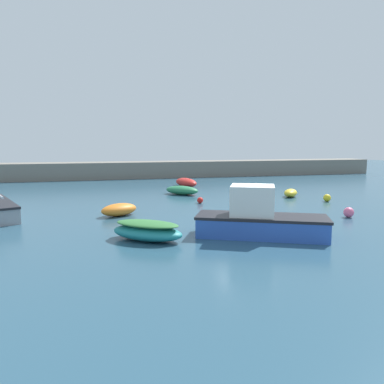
# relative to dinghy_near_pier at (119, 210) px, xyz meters

# --- Properties ---
(ground_plane) EXTENTS (120.00, 120.00, 0.20)m
(ground_plane) POSITION_rel_dinghy_near_pier_xyz_m (5.49, -5.13, -0.45)
(ground_plane) COLOR #284C60
(harbor_breakwater) EXTENTS (58.17, 3.57, 1.89)m
(harbor_breakwater) POSITION_rel_dinghy_near_pier_xyz_m (5.49, 23.14, 0.59)
(harbor_breakwater) COLOR slate
(harbor_breakwater) RESTS_ON ground_plane
(dinghy_near_pier) EXTENTS (2.50, 2.09, 0.70)m
(dinghy_near_pier) POSITION_rel_dinghy_near_pier_xyz_m (0.00, 0.00, 0.00)
(dinghy_near_pier) COLOR orange
(dinghy_near_pier) RESTS_ON ground_plane
(rowboat_blue_near) EXTENTS (2.96, 3.03, 0.70)m
(rowboat_blue_near) POSITION_rel_dinghy_near_pier_xyz_m (5.50, 7.58, -0.00)
(rowboat_blue_near) COLOR #287A4C
(rowboat_blue_near) RESTS_ON ground_plane
(rowboat_white_midwater) EXTENTS (1.99, 3.76, 0.82)m
(rowboat_white_midwater) POSITION_rel_dinghy_near_pier_xyz_m (7.15, 12.70, 0.06)
(rowboat_white_midwater) COLOR red
(rowboat_white_midwater) RESTS_ON ground_plane
(rowboat_with_red_cover) EXTENTS (3.44, 3.15, 0.82)m
(rowboat_with_red_cover) POSITION_rel_dinghy_near_pier_xyz_m (0.75, -5.77, 0.06)
(rowboat_with_red_cover) COLOR teal
(rowboat_with_red_cover) RESTS_ON ground_plane
(motorboat_grey_hull) EXTENTS (5.97, 4.25, 2.26)m
(motorboat_grey_hull) POSITION_rel_dinghy_near_pier_xyz_m (5.59, -6.39, 0.44)
(motorboat_grey_hull) COLOR #2D56B7
(motorboat_grey_hull) RESTS_ON ground_plane
(fishing_dinghy_green) EXTENTS (1.89, 2.07, 0.60)m
(fishing_dinghy_green) POSITION_rel_dinghy_near_pier_xyz_m (13.26, 4.21, -0.05)
(fishing_dinghy_green) COLOR yellow
(fishing_dinghy_green) RESTS_ON ground_plane
(mooring_buoy_red) EXTENTS (0.42, 0.42, 0.42)m
(mooring_buoy_red) POSITION_rel_dinghy_near_pier_xyz_m (5.68, 3.02, -0.14)
(mooring_buoy_red) COLOR red
(mooring_buoy_red) RESTS_ON ground_plane
(mooring_buoy_yellow) EXTENTS (0.52, 0.52, 0.52)m
(mooring_buoy_yellow) POSITION_rel_dinghy_near_pier_xyz_m (14.54, 1.43, -0.09)
(mooring_buoy_yellow) COLOR yellow
(mooring_buoy_yellow) RESTS_ON ground_plane
(mooring_buoy_pink) EXTENTS (0.56, 0.56, 0.56)m
(mooring_buoy_pink) POSITION_rel_dinghy_near_pier_xyz_m (12.25, -3.81, -0.07)
(mooring_buoy_pink) COLOR #EA668C
(mooring_buoy_pink) RESTS_ON ground_plane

